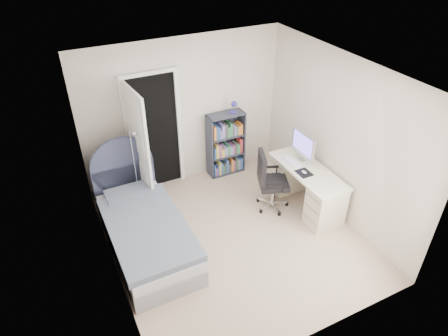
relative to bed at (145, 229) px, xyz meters
name	(u,v)px	position (x,y,z in m)	size (l,w,h in m)	color
room_shell	(236,167)	(1.20, -0.46, 0.96)	(3.50, 3.70, 2.60)	tan
door	(145,143)	(0.41, 1.06, 0.74)	(0.92, 0.83, 2.06)	black
bed	(145,229)	(0.00, 0.00, 0.00)	(1.01, 2.09, 1.29)	gray
nightstand	(113,184)	(-0.15, 1.15, 0.09)	(0.39, 0.39, 0.58)	tan
floor_lamp	(138,179)	(0.18, 0.81, 0.29)	(0.20, 0.20, 1.42)	silver
bookcase	(226,146)	(1.87, 1.16, 0.25)	(0.65, 0.28, 1.38)	#343847
desk	(306,186)	(2.57, -0.27, 0.09)	(0.57, 1.42, 1.17)	beige
office_chair	(269,179)	(2.01, -0.04, 0.26)	(0.58, 0.58, 1.01)	silver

